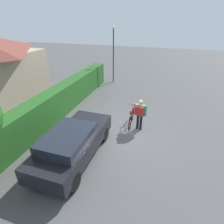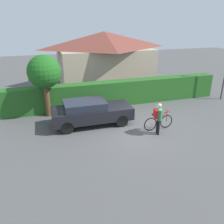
# 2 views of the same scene
# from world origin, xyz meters

# --- Properties ---
(ground_plane) EXTENTS (60.00, 60.00, 0.00)m
(ground_plane) POSITION_xyz_m (0.00, 0.00, 0.00)
(ground_plane) COLOR #4D4D4D
(hedge_row) EXTENTS (15.06, 0.90, 1.64)m
(hedge_row) POSITION_xyz_m (0.00, 4.21, 0.82)
(hedge_row) COLOR #235A1F
(hedge_row) RESTS_ON ground
(house_distant) EXTENTS (8.25, 5.54, 4.50)m
(house_distant) POSITION_xyz_m (0.99, 10.14, 2.30)
(house_distant) COLOR tan
(house_distant) RESTS_ON ground
(parked_car_near) EXTENTS (4.38, 1.79, 1.40)m
(parked_car_near) POSITION_xyz_m (-2.25, 1.54, 0.76)
(parked_car_near) COLOR black
(parked_car_near) RESTS_ON ground
(bicycle) EXTENTS (1.73, 0.50, 1.02)m
(bicycle) POSITION_xyz_m (1.05, -0.15, 0.41)
(bicycle) COLOR black
(bicycle) RESTS_ON ground
(person_rider) EXTENTS (0.41, 0.66, 1.66)m
(person_rider) POSITION_xyz_m (0.72, -0.63, 1.01)
(person_rider) COLOR black
(person_rider) RESTS_ON ground
(tree_kerbside) EXTENTS (1.92, 1.92, 3.67)m
(tree_kerbside) POSITION_xyz_m (-4.44, 3.56, 2.66)
(tree_kerbside) COLOR brown
(tree_kerbside) RESTS_ON ground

